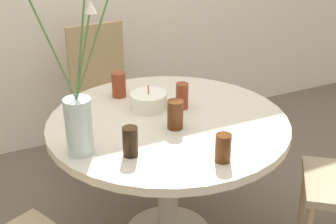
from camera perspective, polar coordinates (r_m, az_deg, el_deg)
The scene contains 10 objects.
dining_table at distance 2.31m, azimuth 0.00°, elevation -3.61°, with size 1.17×1.17×0.71m.
chair_right_flank at distance 3.13m, azimuth -7.94°, elevation 3.03°, with size 0.41×0.41×0.94m.
birthday_cake at distance 2.36m, azimuth -2.39°, elevation 1.35°, with size 0.18×0.18×0.12m.
flower_vase at distance 1.93m, azimuth -11.03°, elevation 0.49°, with size 0.40×0.14×0.78m.
side_plate at distance 2.55m, azimuth -2.08°, elevation 2.39°, with size 0.17×0.17×0.01m.
drink_glass_0 at distance 1.91m, azimuth 6.73°, elevation -4.37°, with size 0.07×0.07×0.12m.
drink_glass_1 at distance 2.15m, azimuth 0.88°, elevation -0.33°, with size 0.07×0.07×0.14m.
drink_glass_2 at distance 1.94m, azimuth -4.63°, elevation -3.61°, with size 0.06×0.06×0.13m.
drink_glass_3 at distance 2.35m, azimuth 1.73°, elevation 1.99°, with size 0.06×0.06×0.13m.
drink_glass_4 at distance 2.50m, azimuth -6.02°, elevation 3.34°, with size 0.08×0.08×0.13m.
Camera 1 is at (-0.88, -1.82, 1.72)m, focal length 50.00 mm.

